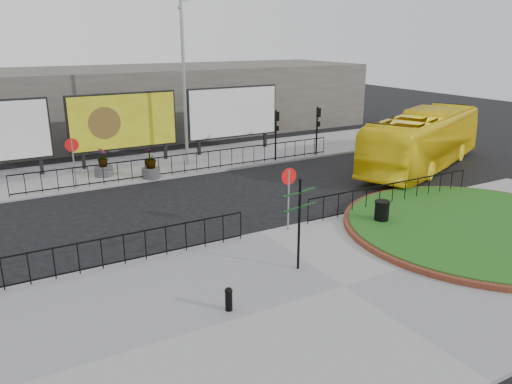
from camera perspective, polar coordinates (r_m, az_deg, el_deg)
ground at (r=19.19m, az=0.49°, el=-4.86°), size 90.00×90.00×0.00m
pavement_near at (r=15.45m, az=9.99°, el=-10.73°), size 30.00×10.00×0.12m
pavement_far at (r=29.66m, az=-11.24°, el=3.04°), size 44.00×6.00×0.12m
brick_edge at (r=21.17m, az=24.19°, el=-3.67°), size 10.40×10.40×0.18m
grass_lawn at (r=21.17m, az=24.20°, el=-3.62°), size 10.00×10.00×0.22m
railing_near_left at (r=16.69m, az=-17.21°, el=-6.74°), size 10.00×0.10×1.10m
railing_near_right at (r=22.53m, az=15.34°, el=-0.25°), size 9.00×0.10×1.10m
railing_far at (r=27.38m, az=-7.50°, el=3.34°), size 18.00×0.10×1.10m
speed_sign_far at (r=25.63m, az=-20.22°, el=4.29°), size 0.64×0.07×2.47m
speed_sign_near at (r=18.73m, az=3.76°, el=0.75°), size 0.64×0.07×2.47m
billboard_mid at (r=29.64m, az=-14.91°, el=7.80°), size 6.20×0.31×4.10m
billboard_right at (r=32.12m, az=-2.66°, el=9.07°), size 6.20×0.31×4.10m
lamp_post at (r=28.43m, az=-8.21°, el=12.34°), size 0.74×0.18×9.23m
signal_pole_a at (r=29.56m, az=2.34°, el=7.36°), size 0.22×0.26×3.00m
signal_pole_b at (r=31.23m, az=7.06°, el=7.79°), size 0.22×0.26×3.00m
building_backdrop at (r=38.69m, az=-16.32°, el=9.69°), size 40.00×10.00×5.00m
fingerpost_sign at (r=15.59m, az=4.98°, el=-2.66°), size 1.42×0.51×3.03m
bollard at (r=13.84m, az=-3.13°, el=-11.98°), size 0.22×0.22×0.69m
litter_bin at (r=20.22m, az=14.17°, el=-2.34°), size 0.60×0.60×1.00m
bus at (r=29.83m, az=18.60°, el=5.66°), size 11.91×7.11×3.28m
planter_a at (r=27.74m, az=-17.06°, el=2.88°), size 0.96×0.96×1.48m
planter_b at (r=26.74m, az=-11.95°, el=2.90°), size 0.98×0.98×1.60m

